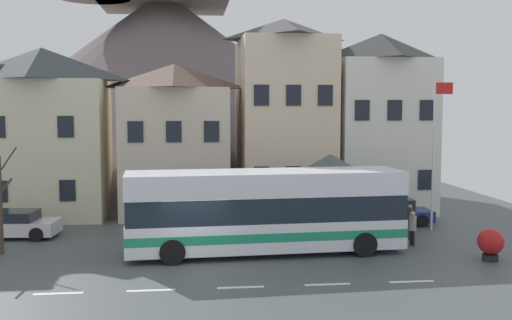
% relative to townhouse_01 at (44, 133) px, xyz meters
% --- Properties ---
extents(ground_plane, '(40.00, 60.00, 0.07)m').
position_rel_townhouse_01_xyz_m(ground_plane, '(8.06, -11.51, -4.66)').
color(ground_plane, '#495053').
extents(townhouse_01, '(6.70, 5.09, 9.25)m').
position_rel_townhouse_01_xyz_m(townhouse_01, '(0.00, 0.00, 0.00)').
color(townhouse_01, beige).
rests_on(townhouse_01, ground_plane).
extents(townhouse_02, '(5.86, 6.01, 8.47)m').
position_rel_townhouse_01_xyz_m(townhouse_02, '(7.11, 0.46, -0.39)').
color(townhouse_02, beige).
rests_on(townhouse_02, ground_plane).
extents(townhouse_03, '(5.11, 6.83, 11.11)m').
position_rel_townhouse_01_xyz_m(townhouse_03, '(13.39, 0.87, 0.93)').
color(townhouse_03, beige).
rests_on(townhouse_03, ground_plane).
extents(townhouse_04, '(5.40, 5.07, 10.24)m').
position_rel_townhouse_01_xyz_m(townhouse_04, '(18.91, -0.01, 0.49)').
color(townhouse_04, silver).
rests_on(townhouse_04, ground_plane).
extents(hilltop_castle, '(43.82, 43.82, 23.37)m').
position_rel_townhouse_01_xyz_m(hilltop_castle, '(5.75, 21.08, 3.83)').
color(hilltop_castle, '#615457').
rests_on(hilltop_castle, ground_plane).
extents(transit_bus, '(11.58, 3.22, 3.44)m').
position_rel_townhouse_01_xyz_m(transit_bus, '(11.01, -9.55, -2.89)').
color(transit_bus, white).
rests_on(transit_bus, ground_plane).
extents(bus_shelter, '(3.60, 3.60, 3.77)m').
position_rel_townhouse_01_xyz_m(bus_shelter, '(14.75, -5.25, -1.56)').
color(bus_shelter, '#473D33').
rests_on(bus_shelter, ground_plane).
extents(parked_car_00, '(4.07, 2.24, 1.25)m').
position_rel_townhouse_01_xyz_m(parked_car_00, '(-0.27, -5.24, -4.00)').
color(parked_car_00, silver).
rests_on(parked_car_00, ground_plane).
extents(parked_car_01, '(4.18, 2.04, 1.35)m').
position_rel_townhouse_01_xyz_m(parked_car_01, '(18.18, -4.17, -3.97)').
color(parked_car_01, navy).
rests_on(parked_car_01, ground_plane).
extents(pedestrian_00, '(0.38, 0.32, 1.57)m').
position_rel_townhouse_01_xyz_m(pedestrian_00, '(15.44, -7.28, -3.81)').
color(pedestrian_00, '#2D2D38').
rests_on(pedestrian_00, ground_plane).
extents(pedestrian_01, '(0.31, 0.31, 1.63)m').
position_rel_townhouse_01_xyz_m(pedestrian_01, '(17.88, -7.79, -3.69)').
color(pedestrian_01, '#38332D').
rests_on(pedestrian_01, ground_plane).
extents(pedestrian_02, '(0.32, 0.32, 1.52)m').
position_rel_townhouse_01_xyz_m(pedestrian_02, '(17.59, -8.90, -3.73)').
color(pedestrian_02, black).
rests_on(pedestrian_02, ground_plane).
extents(pedestrian_03, '(0.29, 0.29, 1.56)m').
position_rel_townhouse_01_xyz_m(pedestrian_03, '(16.59, -7.22, -3.74)').
color(pedestrian_03, black).
rests_on(pedestrian_03, ground_plane).
extents(public_bench, '(1.41, 0.48, 0.87)m').
position_rel_townhouse_01_xyz_m(public_bench, '(15.75, -3.09, -4.16)').
color(public_bench, '#473828').
rests_on(public_bench, ground_plane).
extents(flagpole, '(0.95, 0.10, 7.32)m').
position_rel_townhouse_01_xyz_m(flagpole, '(19.81, -5.85, -0.40)').
color(flagpole, silver).
rests_on(flagpole, ground_plane).
extents(harbour_buoy, '(1.04, 1.04, 1.29)m').
position_rel_townhouse_01_xyz_m(harbour_buoy, '(19.71, -11.75, -3.91)').
color(harbour_buoy, black).
rests_on(harbour_buoy, ground_plane).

